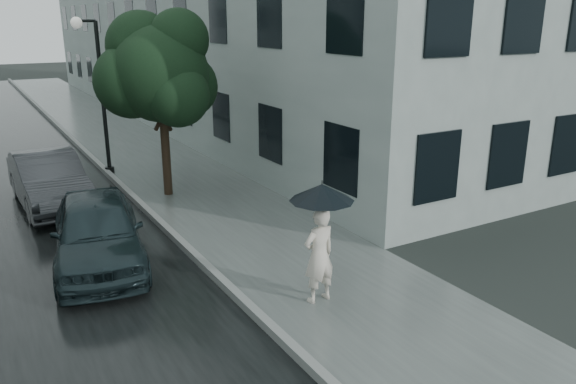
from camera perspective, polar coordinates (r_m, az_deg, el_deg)
ground at (r=9.66m, az=6.26°, el=-11.20°), size 120.00×120.00×0.00m
sidewalk at (r=20.05m, az=-13.92°, el=3.52°), size 3.50×60.00×0.01m
kerb_near at (r=19.62m, az=-19.03°, el=3.00°), size 0.15×60.00×0.15m
building_near at (r=28.33m, az=-8.70°, el=16.87°), size 7.02×36.00×9.00m
pedestrian at (r=9.35m, az=3.17°, el=-6.44°), size 0.63×0.45×1.65m
umbrella at (r=8.94m, az=3.46°, el=-0.05°), size 1.40×1.40×1.19m
street_tree at (r=15.09m, az=-12.94°, el=11.80°), size 3.24×2.95×4.85m
lamp_post at (r=17.68m, az=-18.89°, el=10.10°), size 0.84×0.40×4.63m
car_near at (r=11.36m, az=-18.79°, el=-3.76°), size 2.29×4.24×1.37m
car_far at (r=15.33m, az=-23.11°, el=1.11°), size 1.60×4.19×1.36m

